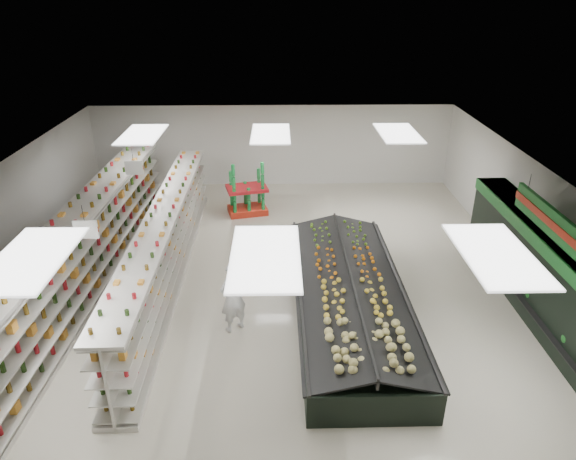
{
  "coord_description": "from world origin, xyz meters",
  "views": [
    {
      "loc": [
        0.24,
        -11.74,
        7.38
      ],
      "look_at": [
        0.49,
        0.99,
        1.26
      ],
      "focal_mm": 32.0,
      "sensor_mm": 36.0,
      "label": 1
    }
  ],
  "objects_px": {
    "shopper_main": "(233,297)",
    "shopper_background": "(180,223)",
    "gondola_left": "(82,259)",
    "soda_endcap": "(247,190)",
    "gondola_center": "(167,248)",
    "produce_island": "(349,295)"
  },
  "relations": [
    {
      "from": "gondola_center",
      "to": "shopper_background",
      "type": "xyz_separation_m",
      "value": [
        0.03,
        1.9,
        -0.13
      ]
    },
    {
      "from": "gondola_center",
      "to": "soda_endcap",
      "type": "bearing_deg",
      "value": 65.04
    },
    {
      "from": "gondola_center",
      "to": "shopper_main",
      "type": "height_order",
      "value": "gondola_center"
    },
    {
      "from": "produce_island",
      "to": "gondola_center",
      "type": "bearing_deg",
      "value": 158.7
    },
    {
      "from": "soda_endcap",
      "to": "shopper_background",
      "type": "relative_size",
      "value": 1.17
    },
    {
      "from": "shopper_background",
      "to": "produce_island",
      "type": "bearing_deg",
      "value": -114.86
    },
    {
      "from": "gondola_left",
      "to": "shopper_background",
      "type": "relative_size",
      "value": 8.54
    },
    {
      "from": "shopper_main",
      "to": "shopper_background",
      "type": "bearing_deg",
      "value": -102.1
    },
    {
      "from": "produce_island",
      "to": "gondola_left",
      "type": "bearing_deg",
      "value": 171.46
    },
    {
      "from": "gondola_center",
      "to": "produce_island",
      "type": "distance_m",
      "value": 5.15
    },
    {
      "from": "produce_island",
      "to": "shopper_main",
      "type": "bearing_deg",
      "value": -167.15
    },
    {
      "from": "produce_island",
      "to": "shopper_main",
      "type": "height_order",
      "value": "shopper_main"
    },
    {
      "from": "produce_island",
      "to": "shopper_main",
      "type": "relative_size",
      "value": 4.13
    },
    {
      "from": "soda_endcap",
      "to": "shopper_background",
      "type": "bearing_deg",
      "value": -128.34
    },
    {
      "from": "gondola_left",
      "to": "shopper_main",
      "type": "relative_size",
      "value": 7.22
    },
    {
      "from": "gondola_left",
      "to": "gondola_center",
      "type": "height_order",
      "value": "gondola_left"
    },
    {
      "from": "gondola_center",
      "to": "soda_endcap",
      "type": "distance_m",
      "value": 4.75
    },
    {
      "from": "gondola_center",
      "to": "produce_island",
      "type": "relative_size",
      "value": 1.51
    },
    {
      "from": "gondola_center",
      "to": "produce_island",
      "type": "height_order",
      "value": "gondola_center"
    },
    {
      "from": "soda_endcap",
      "to": "shopper_main",
      "type": "relative_size",
      "value": 0.99
    },
    {
      "from": "gondola_center",
      "to": "shopper_main",
      "type": "relative_size",
      "value": 6.25
    },
    {
      "from": "soda_endcap",
      "to": "shopper_background",
      "type": "xyz_separation_m",
      "value": [
        -1.92,
        -2.43,
        -0.1
      ]
    }
  ]
}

